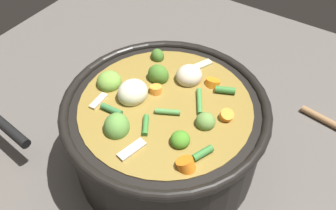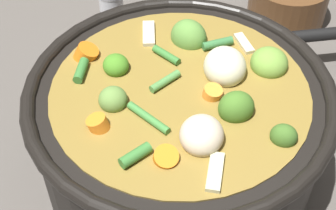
% 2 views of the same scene
% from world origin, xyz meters
% --- Properties ---
extents(ground_plane, '(1.10, 1.10, 0.00)m').
position_xyz_m(ground_plane, '(0.00, 0.00, 0.00)').
color(ground_plane, '#514C47').
extents(cooking_pot, '(0.32, 0.32, 0.16)m').
position_xyz_m(cooking_pot, '(0.00, -0.00, 0.07)').
color(cooking_pot, black).
rests_on(cooking_pot, ground_plane).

